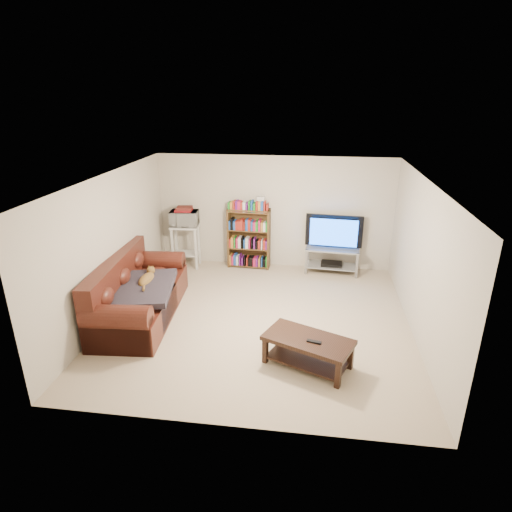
% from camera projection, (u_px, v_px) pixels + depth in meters
% --- Properties ---
extents(floor, '(5.00, 5.00, 0.00)m').
position_uv_depth(floor, '(259.00, 320.00, 7.26)').
color(floor, '#C7B394').
rests_on(floor, ground).
extents(ceiling, '(5.00, 5.00, 0.00)m').
position_uv_depth(ceiling, '(259.00, 179.00, 6.39)').
color(ceiling, white).
rests_on(ceiling, ground).
extents(wall_back, '(5.00, 0.00, 5.00)m').
position_uv_depth(wall_back, '(274.00, 212.00, 9.14)').
color(wall_back, beige).
rests_on(wall_back, ground).
extents(wall_front, '(5.00, 0.00, 5.00)m').
position_uv_depth(wall_front, '(228.00, 337.00, 4.52)').
color(wall_front, beige).
rests_on(wall_front, ground).
extents(wall_left, '(0.00, 5.00, 5.00)m').
position_uv_depth(wall_left, '(111.00, 246.00, 7.14)').
color(wall_left, beige).
rests_on(wall_left, ground).
extents(wall_right, '(0.00, 5.00, 5.00)m').
position_uv_depth(wall_right, '(421.00, 261.00, 6.51)').
color(wall_right, beige).
rests_on(wall_right, ground).
extents(sofa, '(1.25, 2.53, 1.04)m').
position_uv_depth(sofa, '(136.00, 297.00, 7.27)').
color(sofa, '#421911').
rests_on(sofa, floor).
extents(blanket, '(1.13, 1.36, 0.20)m').
position_uv_depth(blanket, '(143.00, 288.00, 7.02)').
color(blanket, '#2A252F').
rests_on(blanket, sofa).
extents(cat, '(0.32, 0.69, 0.20)m').
position_uv_depth(cat, '(147.00, 280.00, 7.20)').
color(cat, brown).
rests_on(cat, sofa).
extents(coffee_table, '(1.35, 1.03, 0.44)m').
position_uv_depth(coffee_table, '(308.00, 347.00, 5.94)').
color(coffee_table, black).
rests_on(coffee_table, floor).
extents(remote, '(0.21, 0.10, 0.02)m').
position_uv_depth(remote, '(314.00, 342.00, 5.79)').
color(remote, black).
rests_on(remote, coffee_table).
extents(tv_stand, '(1.14, 0.58, 0.55)m').
position_uv_depth(tv_stand, '(332.00, 256.00, 9.03)').
color(tv_stand, '#999EA3').
rests_on(tv_stand, floor).
extents(television, '(1.19, 0.25, 0.68)m').
position_uv_depth(television, '(334.00, 232.00, 8.84)').
color(television, black).
rests_on(television, tv_stand).
extents(dvd_player, '(0.46, 0.34, 0.06)m').
position_uv_depth(dvd_player, '(332.00, 264.00, 9.09)').
color(dvd_player, black).
rests_on(dvd_player, tv_stand).
extents(bookshelf, '(0.92, 0.32, 1.31)m').
position_uv_depth(bookshelf, '(249.00, 238.00, 9.20)').
color(bookshelf, '#4C341A').
rests_on(bookshelf, floor).
extents(shelf_clutter, '(0.67, 0.21, 0.28)m').
position_uv_depth(shelf_clutter, '(253.00, 204.00, 8.93)').
color(shelf_clutter, silver).
rests_on(shelf_clutter, bookshelf).
extents(microwave_stand, '(0.62, 0.47, 0.94)m').
position_uv_depth(microwave_stand, '(186.00, 240.00, 9.26)').
color(microwave_stand, silver).
rests_on(microwave_stand, floor).
extents(microwave, '(0.61, 0.44, 0.32)m').
position_uv_depth(microwave, '(184.00, 218.00, 9.08)').
color(microwave, silver).
rests_on(microwave, microwave_stand).
extents(game_boxes, '(0.36, 0.32, 0.05)m').
position_uv_depth(game_boxes, '(184.00, 210.00, 9.02)').
color(game_boxes, maroon).
rests_on(game_boxes, microwave).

